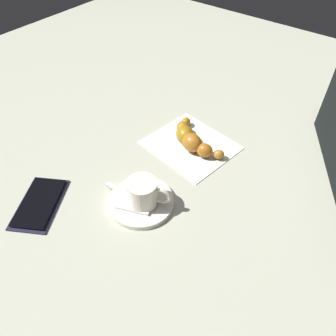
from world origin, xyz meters
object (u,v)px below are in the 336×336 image
at_px(sugar_packet, 134,207).
at_px(cell_phone, 40,203).
at_px(espresso_cup, 143,193).
at_px(napkin, 190,145).
at_px(teaspoon, 138,201).
at_px(croissant, 191,139).
at_px(saucer, 141,202).

bearing_deg(sugar_packet, cell_phone, -169.10).
height_order(espresso_cup, napkin, espresso_cup).
bearing_deg(teaspoon, croissant, -174.32).
bearing_deg(cell_phone, saucer, 128.86).
relative_size(saucer, espresso_cup, 1.58).
relative_size(teaspoon, cell_phone, 0.78).
distance_m(espresso_cup, croissant, 0.20).
xyz_separation_m(teaspoon, sugar_packet, (0.02, 0.00, 0.00)).
relative_size(sugar_packet, croissant, 0.43).
bearing_deg(saucer, sugar_packet, 4.75).
height_order(sugar_packet, cell_phone, sugar_packet).
xyz_separation_m(sugar_packet, croissant, (-0.22, -0.02, 0.01)).
height_order(sugar_packet, napkin, sugar_packet).
bearing_deg(teaspoon, napkin, -173.87).
xyz_separation_m(sugar_packet, cell_phone, (0.10, -0.16, -0.01)).
bearing_deg(croissant, teaspoon, 5.68).
height_order(espresso_cup, cell_phone, espresso_cup).
xyz_separation_m(teaspoon, napkin, (-0.20, -0.02, -0.01)).
height_order(saucer, croissant, croissant).
distance_m(teaspoon, napkin, 0.21).
bearing_deg(cell_phone, teaspoon, 127.75).
bearing_deg(teaspoon, cell_phone, -52.25).
bearing_deg(espresso_cup, saucer, -97.27).
distance_m(espresso_cup, teaspoon, 0.03).
relative_size(napkin, croissant, 1.22).
height_order(teaspoon, croissant, croissant).
xyz_separation_m(napkin, croissant, (0.00, 0.00, 0.02)).
distance_m(saucer, teaspoon, 0.01).
distance_m(espresso_cup, napkin, 0.21).
xyz_separation_m(sugar_packet, napkin, (-0.22, -0.03, -0.01)).
relative_size(saucer, croissant, 0.83).
xyz_separation_m(espresso_cup, sugar_packet, (0.02, -0.01, -0.02)).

